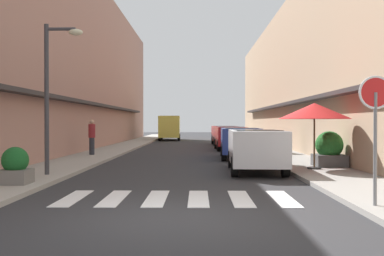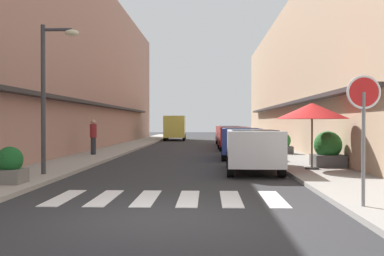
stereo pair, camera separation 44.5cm
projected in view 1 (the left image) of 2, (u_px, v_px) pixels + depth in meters
name	position (u px, v px, depth m)	size (l,w,h in m)	color
ground_plane	(191.00, 151.00, 27.18)	(105.58, 105.58, 0.00)	#2B2B2D
sidewalk_left	(114.00, 150.00, 27.24)	(2.37, 67.18, 0.12)	#9E998E
sidewalk_right	(267.00, 150.00, 27.11)	(2.37, 67.18, 0.12)	gray
building_row_left	(61.00, 65.00, 28.63)	(5.50, 45.19, 10.91)	#A87A6B
building_row_right	(322.00, 77.00, 28.40)	(5.50, 45.19, 9.28)	tan
crosswalk	(177.00, 198.00, 10.01)	(5.20, 2.20, 0.01)	silver
parked_car_near	(256.00, 146.00, 15.33)	(1.93, 4.38, 1.47)	silver
parked_car_mid	(240.00, 139.00, 21.17)	(1.94, 4.45, 1.47)	navy
parked_car_far	(230.00, 135.00, 27.71)	(1.88, 4.05, 1.47)	maroon
parked_car_distant	(224.00, 133.00, 33.88)	(1.90, 4.17, 1.47)	maroon
delivery_van	(170.00, 126.00, 43.20)	(2.14, 5.46, 2.37)	#D8CC4C
round_street_sign	(375.00, 106.00, 8.52)	(0.65, 0.07, 2.50)	slate
street_lamp	(53.00, 81.00, 13.62)	(1.19, 0.28, 4.62)	#38383D
cafe_umbrella	(314.00, 111.00, 15.30)	(2.47, 2.47, 2.28)	#262626
planter_corner	(15.00, 166.00, 11.56)	(0.75, 0.75, 0.97)	slate
planter_midblock	(329.00, 150.00, 16.24)	(1.09, 1.09, 1.28)	#4C4C4C
planter_far	(281.00, 144.00, 23.01)	(0.97, 0.97, 1.09)	#4C4C4C
pedestrian_walking_near	(92.00, 136.00, 22.11)	(0.34, 0.34, 1.75)	#282B33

